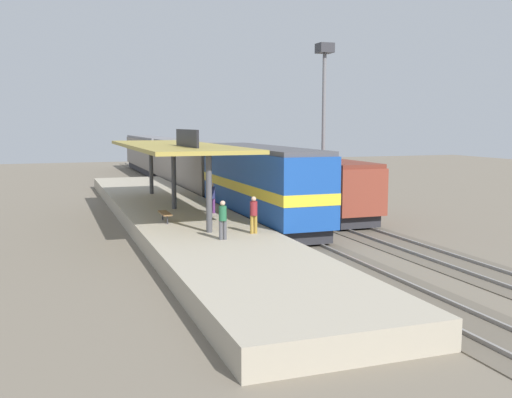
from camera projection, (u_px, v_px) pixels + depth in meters
The scene contains 14 objects.
ground_plane at pixel (278, 218), 37.02m from camera, with size 120.00×120.00×0.00m, color #706656.
track_near at pixel (248, 219), 36.35m from camera, with size 3.20×110.00×0.16m.
track_far at pixel (316, 215), 37.87m from camera, with size 3.20×110.00×0.16m.
platform at pixel (174, 216), 34.78m from camera, with size 6.00×44.00×0.90m, color #A89E89.
station_canopy at pixel (174, 147), 34.17m from camera, with size 5.20×18.00×4.70m.
platform_bench at pixel (165, 213), 30.00m from camera, with size 0.44×1.70×0.50m.
locomotive at pixel (260, 184), 34.00m from camera, with size 2.93×14.43×4.44m.
passenger_carriage_front at pixel (189, 165), 50.85m from camera, with size 2.90×20.00×4.24m.
passenger_carriage_rear at pixel (150, 154), 70.30m from camera, with size 2.90×20.00×4.24m.
freight_car at pixel (318, 186), 37.38m from camera, with size 2.80×12.00×3.54m.
light_mast at pixel (324, 89), 43.08m from camera, with size 1.10×1.10×11.70m.
person_waiting at pixel (212, 196), 32.92m from camera, with size 0.34×0.34×1.71m.
person_walking at pixel (223, 218), 25.35m from camera, with size 0.34×0.34×1.71m.
person_boarding at pixel (254, 213), 26.80m from camera, with size 0.34×0.34×1.71m.
Camera 1 is at (-11.50, -34.01, 5.88)m, focal length 41.27 mm.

